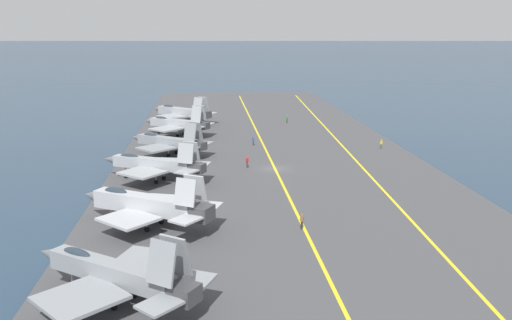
{
  "coord_description": "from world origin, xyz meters",
  "views": [
    {
      "loc": [
        -81.28,
        10.17,
        21.6
      ],
      "look_at": [
        -4.46,
        3.35,
        2.9
      ],
      "focal_mm": 38.0,
      "sensor_mm": 36.0,
      "label": 1
    }
  ],
  "objects_px": {
    "parked_jet_sixth": "(182,112)",
    "crew_red_vest": "(247,161)",
    "crew_brown_vest": "(302,221)",
    "parked_jet_second": "(146,204)",
    "parked_jet_fifth": "(177,123)",
    "parked_jet_third": "(155,164)",
    "parked_jet_nearest": "(115,273)",
    "crew_yellow_vest": "(381,144)",
    "crew_green_vest": "(287,119)",
    "parked_jet_fourth": "(169,142)",
    "crew_blue_vest": "(253,140)"
  },
  "relations": [
    {
      "from": "parked_jet_sixth",
      "to": "crew_yellow_vest",
      "type": "distance_m",
      "value": 49.05
    },
    {
      "from": "crew_blue_vest",
      "to": "crew_yellow_vest",
      "type": "bearing_deg",
      "value": -102.42
    },
    {
      "from": "crew_brown_vest",
      "to": "crew_blue_vest",
      "type": "bearing_deg",
      "value": 2.1
    },
    {
      "from": "parked_jet_second",
      "to": "parked_jet_fifth",
      "type": "relative_size",
      "value": 1.09
    },
    {
      "from": "crew_yellow_vest",
      "to": "crew_blue_vest",
      "type": "relative_size",
      "value": 0.99
    },
    {
      "from": "parked_jet_nearest",
      "to": "parked_jet_fourth",
      "type": "relative_size",
      "value": 1.04
    },
    {
      "from": "parked_jet_fourth",
      "to": "parked_jet_second",
      "type": "bearing_deg",
      "value": 179.86
    },
    {
      "from": "parked_jet_nearest",
      "to": "crew_red_vest",
      "type": "height_order",
      "value": "parked_jet_nearest"
    },
    {
      "from": "parked_jet_second",
      "to": "crew_green_vest",
      "type": "relative_size",
      "value": 9.03
    },
    {
      "from": "crew_red_vest",
      "to": "crew_green_vest",
      "type": "bearing_deg",
      "value": -16.68
    },
    {
      "from": "crew_brown_vest",
      "to": "parked_jet_third",
      "type": "bearing_deg",
      "value": 40.53
    },
    {
      "from": "parked_jet_nearest",
      "to": "parked_jet_second",
      "type": "bearing_deg",
      "value": -2.06
    },
    {
      "from": "crew_yellow_vest",
      "to": "crew_blue_vest",
      "type": "distance_m",
      "value": 23.48
    },
    {
      "from": "parked_jet_sixth",
      "to": "crew_red_vest",
      "type": "xyz_separation_m",
      "value": [
        -43.37,
        -12.06,
        -1.48
      ]
    },
    {
      "from": "parked_jet_nearest",
      "to": "parked_jet_fourth",
      "type": "bearing_deg",
      "value": -0.77
    },
    {
      "from": "crew_blue_vest",
      "to": "parked_jet_fifth",
      "type": "bearing_deg",
      "value": 54.19
    },
    {
      "from": "crew_brown_vest",
      "to": "crew_red_vest",
      "type": "xyz_separation_m",
      "value": [
        27.27,
        3.99,
        0.06
      ]
    },
    {
      "from": "crew_blue_vest",
      "to": "crew_brown_vest",
      "type": "bearing_deg",
      "value": -177.9
    },
    {
      "from": "parked_jet_fifth",
      "to": "crew_yellow_vest",
      "type": "bearing_deg",
      "value": -112.54
    },
    {
      "from": "parked_jet_fourth",
      "to": "crew_yellow_vest",
      "type": "xyz_separation_m",
      "value": [
        1.68,
        -38.08,
        -1.39
      ]
    },
    {
      "from": "parked_jet_nearest",
      "to": "crew_green_vest",
      "type": "relative_size",
      "value": 8.65
    },
    {
      "from": "parked_jet_sixth",
      "to": "parked_jet_second",
      "type": "bearing_deg",
      "value": 179.32
    },
    {
      "from": "parked_jet_nearest",
      "to": "parked_jet_third",
      "type": "distance_m",
      "value": 35.18
    },
    {
      "from": "crew_red_vest",
      "to": "crew_brown_vest",
      "type": "bearing_deg",
      "value": -171.68
    },
    {
      "from": "parked_jet_third",
      "to": "crew_brown_vest",
      "type": "height_order",
      "value": "parked_jet_third"
    },
    {
      "from": "crew_brown_vest",
      "to": "crew_blue_vest",
      "type": "relative_size",
      "value": 1.01
    },
    {
      "from": "parked_jet_sixth",
      "to": "crew_green_vest",
      "type": "height_order",
      "value": "parked_jet_sixth"
    },
    {
      "from": "parked_jet_third",
      "to": "crew_red_vest",
      "type": "bearing_deg",
      "value": -63.85
    },
    {
      "from": "parked_jet_sixth",
      "to": "parked_jet_nearest",
      "type": "bearing_deg",
      "value": 179.05
    },
    {
      "from": "crew_yellow_vest",
      "to": "crew_red_vest",
      "type": "xyz_separation_m",
      "value": [
        -11.63,
        25.3,
        0.08
      ]
    },
    {
      "from": "parked_jet_second",
      "to": "parked_jet_sixth",
      "type": "height_order",
      "value": "parked_jet_second"
    },
    {
      "from": "parked_jet_nearest",
      "to": "crew_green_vest",
      "type": "distance_m",
      "value": 86.55
    },
    {
      "from": "crew_green_vest",
      "to": "crew_red_vest",
      "type": "height_order",
      "value": "crew_red_vest"
    },
    {
      "from": "parked_jet_second",
      "to": "crew_blue_vest",
      "type": "height_order",
      "value": "parked_jet_second"
    },
    {
      "from": "parked_jet_fifth",
      "to": "parked_jet_nearest",
      "type": "bearing_deg",
      "value": 178.94
    },
    {
      "from": "parked_jet_sixth",
      "to": "crew_green_vest",
      "type": "bearing_deg",
      "value": -96.1
    },
    {
      "from": "parked_jet_third",
      "to": "crew_brown_vest",
      "type": "bearing_deg",
      "value": -139.47
    },
    {
      "from": "crew_green_vest",
      "to": "crew_yellow_vest",
      "type": "bearing_deg",
      "value": -155.82
    },
    {
      "from": "crew_brown_vest",
      "to": "crew_blue_vest",
      "type": "xyz_separation_m",
      "value": [
        43.95,
        1.61,
        -0.01
      ]
    },
    {
      "from": "parked_jet_fifth",
      "to": "crew_red_vest",
      "type": "relative_size",
      "value": 8.05
    },
    {
      "from": "parked_jet_fourth",
      "to": "parked_jet_sixth",
      "type": "relative_size",
      "value": 0.96
    },
    {
      "from": "parked_jet_fourth",
      "to": "crew_red_vest",
      "type": "height_order",
      "value": "parked_jet_fourth"
    },
    {
      "from": "parked_jet_sixth",
      "to": "crew_yellow_vest",
      "type": "bearing_deg",
      "value": -130.35
    },
    {
      "from": "crew_green_vest",
      "to": "crew_brown_vest",
      "type": "bearing_deg",
      "value": 173.1
    },
    {
      "from": "parked_jet_third",
      "to": "parked_jet_fifth",
      "type": "xyz_separation_m",
      "value": [
        33.88,
        -1.41,
        -0.01
      ]
    },
    {
      "from": "crew_yellow_vest",
      "to": "parked_jet_nearest",
      "type": "bearing_deg",
      "value": 144.06
    },
    {
      "from": "parked_jet_nearest",
      "to": "crew_yellow_vest",
      "type": "distance_m",
      "value": 66.08
    },
    {
      "from": "parked_jet_fourth",
      "to": "crew_brown_vest",
      "type": "height_order",
      "value": "parked_jet_fourth"
    },
    {
      "from": "parked_jet_second",
      "to": "parked_jet_fifth",
      "type": "distance_m",
      "value": 52.2
    },
    {
      "from": "parked_jet_sixth",
      "to": "crew_brown_vest",
      "type": "bearing_deg",
      "value": -167.2
    }
  ]
}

